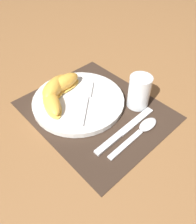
{
  "coord_description": "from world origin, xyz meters",
  "views": [
    {
      "loc": [
        0.34,
        -0.31,
        0.45
      ],
      "look_at": [
        0.03,
        -0.02,
        0.02
      ],
      "focal_mm": 35.0,
      "sensor_mm": 36.0,
      "label": 1
    }
  ],
  "objects_px": {
    "citrus_wedge_2": "(54,89)",
    "citrus_wedge_1": "(56,86)",
    "fork": "(86,98)",
    "knife": "(124,131)",
    "juice_glass": "(139,93)",
    "citrus_wedge_3": "(52,101)",
    "plate": "(79,101)",
    "citrus_wedge_0": "(64,83)",
    "spoon": "(142,129)"
  },
  "relations": [
    {
      "from": "citrus_wedge_3",
      "to": "fork",
      "type": "bearing_deg",
      "value": 61.73
    },
    {
      "from": "plate",
      "to": "knife",
      "type": "relative_size",
      "value": 1.23
    },
    {
      "from": "juice_glass",
      "to": "citrus_wedge_3",
      "type": "height_order",
      "value": "juice_glass"
    },
    {
      "from": "spoon",
      "to": "fork",
      "type": "distance_m",
      "value": 0.19
    },
    {
      "from": "juice_glass",
      "to": "citrus_wedge_0",
      "type": "bearing_deg",
      "value": -147.5
    },
    {
      "from": "citrus_wedge_0",
      "to": "citrus_wedge_1",
      "type": "xyz_separation_m",
      "value": [
        -0.01,
        -0.03,
        -0.0
      ]
    },
    {
      "from": "knife",
      "to": "citrus_wedge_1",
      "type": "height_order",
      "value": "citrus_wedge_1"
    },
    {
      "from": "knife",
      "to": "spoon",
      "type": "height_order",
      "value": "spoon"
    },
    {
      "from": "plate",
      "to": "citrus_wedge_1",
      "type": "distance_m",
      "value": 0.08
    },
    {
      "from": "citrus_wedge_0",
      "to": "fork",
      "type": "bearing_deg",
      "value": 10.82
    },
    {
      "from": "citrus_wedge_0",
      "to": "juice_glass",
      "type": "bearing_deg",
      "value": 32.5
    },
    {
      "from": "fork",
      "to": "citrus_wedge_1",
      "type": "distance_m",
      "value": 0.1
    },
    {
      "from": "spoon",
      "to": "plate",
      "type": "bearing_deg",
      "value": -165.14
    },
    {
      "from": "citrus_wedge_0",
      "to": "plate",
      "type": "bearing_deg",
      "value": 0.18
    },
    {
      "from": "citrus_wedge_0",
      "to": "citrus_wedge_2",
      "type": "height_order",
      "value": "citrus_wedge_2"
    },
    {
      "from": "juice_glass",
      "to": "citrus_wedge_0",
      "type": "xyz_separation_m",
      "value": [
        -0.19,
        -0.12,
        -0.01
      ]
    },
    {
      "from": "fork",
      "to": "knife",
      "type": "bearing_deg",
      "value": 0.23
    },
    {
      "from": "citrus_wedge_2",
      "to": "citrus_wedge_3",
      "type": "relative_size",
      "value": 0.91
    },
    {
      "from": "plate",
      "to": "citrus_wedge_2",
      "type": "distance_m",
      "value": 0.08
    },
    {
      "from": "plate",
      "to": "fork",
      "type": "distance_m",
      "value": 0.03
    },
    {
      "from": "juice_glass",
      "to": "fork",
      "type": "distance_m",
      "value": 0.15
    },
    {
      "from": "knife",
      "to": "citrus_wedge_0",
      "type": "bearing_deg",
      "value": -175.93
    },
    {
      "from": "fork",
      "to": "citrus_wedge_1",
      "type": "relative_size",
      "value": 1.21
    },
    {
      "from": "spoon",
      "to": "citrus_wedge_1",
      "type": "bearing_deg",
      "value": -163.78
    },
    {
      "from": "spoon",
      "to": "fork",
      "type": "xyz_separation_m",
      "value": [
        -0.18,
        -0.04,
        0.01
      ]
    },
    {
      "from": "juice_glass",
      "to": "citrus_wedge_3",
      "type": "xyz_separation_m",
      "value": [
        -0.16,
        -0.2,
        -0.01
      ]
    },
    {
      "from": "juice_glass",
      "to": "knife",
      "type": "bearing_deg",
      "value": -67.27
    },
    {
      "from": "fork",
      "to": "spoon",
      "type": "bearing_deg",
      "value": 11.46
    },
    {
      "from": "citrus_wedge_2",
      "to": "citrus_wedge_1",
      "type": "bearing_deg",
      "value": 132.66
    },
    {
      "from": "citrus_wedge_0",
      "to": "citrus_wedge_2",
      "type": "xyz_separation_m",
      "value": [
        0.0,
        -0.04,
        0.0
      ]
    },
    {
      "from": "knife",
      "to": "citrus_wedge_2",
      "type": "height_order",
      "value": "citrus_wedge_2"
    },
    {
      "from": "citrus_wedge_1",
      "to": "plate",
      "type": "bearing_deg",
      "value": 19.78
    },
    {
      "from": "citrus_wedge_1",
      "to": "citrus_wedge_2",
      "type": "height_order",
      "value": "citrus_wedge_2"
    },
    {
      "from": "knife",
      "to": "citrus_wedge_3",
      "type": "relative_size",
      "value": 1.62
    },
    {
      "from": "citrus_wedge_3",
      "to": "spoon",
      "type": "bearing_deg",
      "value": 28.57
    },
    {
      "from": "spoon",
      "to": "citrus_wedge_0",
      "type": "height_order",
      "value": "citrus_wedge_0"
    },
    {
      "from": "citrus_wedge_1",
      "to": "citrus_wedge_2",
      "type": "distance_m",
      "value": 0.01
    },
    {
      "from": "plate",
      "to": "spoon",
      "type": "xyz_separation_m",
      "value": [
        0.2,
        0.05,
        -0.0
      ]
    },
    {
      "from": "citrus_wedge_0",
      "to": "spoon",
      "type": "bearing_deg",
      "value": 11.26
    },
    {
      "from": "citrus_wedge_0",
      "to": "citrus_wedge_3",
      "type": "bearing_deg",
      "value": -62.45
    },
    {
      "from": "citrus_wedge_2",
      "to": "plate",
      "type": "bearing_deg",
      "value": 29.39
    },
    {
      "from": "knife",
      "to": "spoon",
      "type": "distance_m",
      "value": 0.05
    },
    {
      "from": "citrus_wedge_3",
      "to": "knife",
      "type": "bearing_deg",
      "value": 24.02
    },
    {
      "from": "juice_glass",
      "to": "citrus_wedge_1",
      "type": "xyz_separation_m",
      "value": [
        -0.2,
        -0.15,
        -0.01
      ]
    },
    {
      "from": "citrus_wedge_2",
      "to": "citrus_wedge_3",
      "type": "bearing_deg",
      "value": -45.11
    },
    {
      "from": "juice_glass",
      "to": "citrus_wedge_2",
      "type": "xyz_separation_m",
      "value": [
        -0.19,
        -0.16,
        -0.01
      ]
    },
    {
      "from": "citrus_wedge_2",
      "to": "knife",
      "type": "bearing_deg",
      "value": 12.83
    },
    {
      "from": "fork",
      "to": "citrus_wedge_0",
      "type": "bearing_deg",
      "value": -169.18
    },
    {
      "from": "plate",
      "to": "fork",
      "type": "xyz_separation_m",
      "value": [
        0.02,
        0.02,
        0.01
      ]
    },
    {
      "from": "knife",
      "to": "citrus_wedge_3",
      "type": "xyz_separation_m",
      "value": [
        -0.2,
        -0.09,
        0.03
      ]
    }
  ]
}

